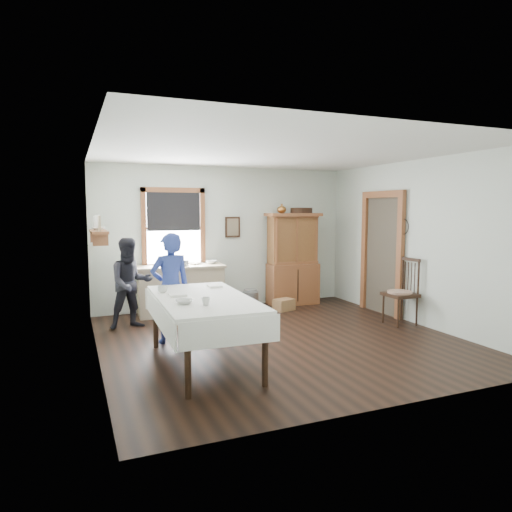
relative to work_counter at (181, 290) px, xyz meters
name	(u,v)px	position (x,y,z in m)	size (l,w,h in m)	color
room	(280,247)	(0.96, -2.13, 0.91)	(5.01, 5.01, 2.70)	black
window	(174,224)	(-0.04, 0.33, 1.19)	(1.18, 0.07, 1.48)	white
doorway	(382,250)	(3.42, -1.28, 0.72)	(0.09, 1.14, 2.22)	#473F33
wall_shelf	(98,230)	(-1.41, -0.59, 1.13)	(0.24, 1.00, 0.44)	#9A572F
framed_picture	(233,227)	(1.11, 0.33, 1.11)	(0.30, 0.04, 0.40)	black
rug_beater	(403,220)	(3.41, -1.83, 1.28)	(0.27, 0.27, 0.01)	black
work_counter	(181,290)	(0.00, 0.00, 0.00)	(1.55, 0.59, 0.89)	tan
china_hutch	(293,259)	(2.28, 0.05, 0.46)	(1.07, 0.51, 1.82)	#9A572F
dining_table	(204,331)	(-0.36, -2.78, -0.02)	(1.11, 2.10, 0.84)	white
spindle_chair	(400,291)	(3.17, -2.10, 0.11)	(0.51, 0.51, 1.10)	black
pail	(250,300)	(1.33, -0.06, -0.28)	(0.31, 0.31, 0.33)	gray
wicker_basket	(284,305)	(1.86, -0.42, -0.34)	(0.36, 0.26, 0.21)	#9E7147
woman_blue	(171,292)	(-0.53, -1.67, 0.28)	(0.53, 0.35, 1.45)	navy
figure_dark	(131,287)	(-0.95, -0.66, 0.22)	(0.65, 0.51, 1.34)	black
table_cup_a	(163,289)	(-0.76, -2.33, 0.44)	(0.12, 0.12, 0.10)	silver
table_cup_b	(206,301)	(-0.47, -3.27, 0.44)	(0.10, 0.10, 0.09)	silver
table_bowl	(184,301)	(-0.66, -3.10, 0.42)	(0.22, 0.22, 0.05)	silver
counter_book	(190,264)	(0.20, 0.07, 0.46)	(0.16, 0.22, 0.02)	brown
counter_bowl	(211,262)	(0.59, 0.04, 0.48)	(0.20, 0.20, 0.06)	silver
shelf_bowl	(98,228)	(-1.41, -0.58, 1.15)	(0.22, 0.22, 0.05)	silver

